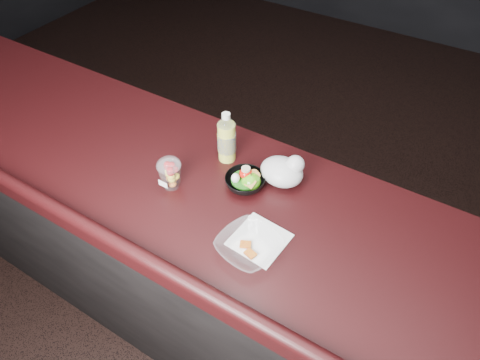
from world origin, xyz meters
name	(u,v)px	position (x,y,z in m)	size (l,w,h in m)	color
counter	(211,267)	(0.00, 0.30, 0.51)	(4.06, 0.71, 1.02)	black
lemonade_bottle	(227,141)	(-0.01, 0.47, 1.11)	(0.07, 0.07, 0.21)	yellow
fruit_cup	(170,173)	(-0.10, 0.24, 1.08)	(0.09, 0.09, 0.12)	white
green_apple	(251,182)	(0.14, 0.38, 1.05)	(0.07, 0.07, 0.07)	#3D7B0E
plastic_bag	(283,171)	(0.22, 0.47, 1.07)	(0.16, 0.13, 0.11)	silver
snack_bowl	(245,181)	(0.12, 0.37, 1.05)	(0.15, 0.15, 0.08)	black
takeout_bowl	(249,246)	(0.27, 0.14, 1.04)	(0.22, 0.22, 0.05)	silver
paper_napkin	(259,240)	(0.28, 0.20, 1.02)	(0.16, 0.16, 0.00)	white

